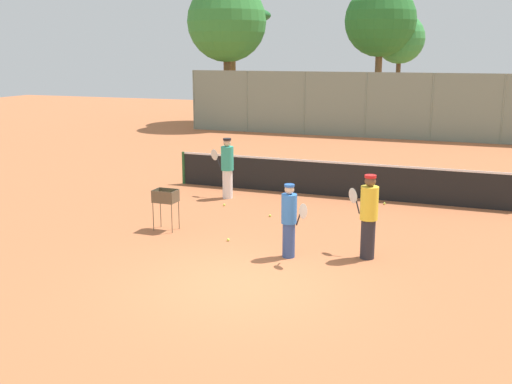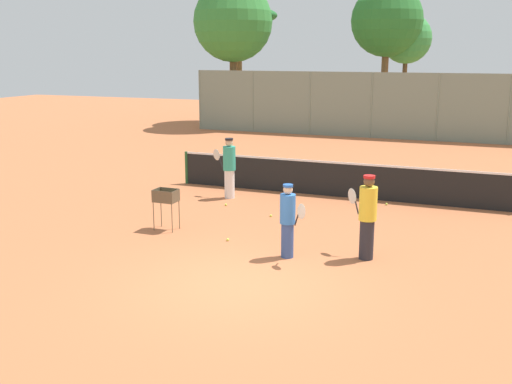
# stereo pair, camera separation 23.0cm
# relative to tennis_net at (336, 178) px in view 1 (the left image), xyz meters

# --- Properties ---
(ground_plane) EXTENTS (80.00, 80.00, 0.00)m
(ground_plane) POSITION_rel_tennis_net_xyz_m (0.00, -7.51, -0.56)
(ground_plane) COLOR #B7663D
(tennis_net) EXTENTS (10.38, 0.10, 1.07)m
(tennis_net) POSITION_rel_tennis_net_xyz_m (0.00, 0.00, 0.00)
(tennis_net) COLOR #26592D
(tennis_net) RESTS_ON ground_plane
(back_fence) EXTENTS (22.68, 0.08, 3.30)m
(back_fence) POSITION_rel_tennis_net_xyz_m (0.00, 13.16, 1.09)
(back_fence) COLOR gray
(back_fence) RESTS_ON ground_plane
(tree_0) EXTENTS (2.78, 2.78, 6.40)m
(tree_0) POSITION_rel_tennis_net_xyz_m (-0.70, 17.82, 4.41)
(tree_0) COLOR brown
(tree_0) RESTS_ON ground_plane
(tree_1) EXTENTS (4.66, 4.66, 6.99)m
(tree_1) POSITION_rel_tennis_net_xyz_m (-10.53, 16.98, 5.73)
(tree_1) COLOR brown
(tree_1) RESTS_ON ground_plane
(tree_2) EXTENTS (4.46, 4.46, 8.16)m
(tree_2) POSITION_rel_tennis_net_xyz_m (-9.91, 14.74, 5.34)
(tree_2) COLOR brown
(tree_2) RESTS_ON ground_plane
(tree_3) EXTENTS (3.89, 3.89, 7.89)m
(tree_3) POSITION_rel_tennis_net_xyz_m (-1.65, 16.79, 5.34)
(tree_3) COLOR brown
(tree_3) RESTS_ON ground_plane
(player_white_outfit) EXTENTS (0.76, 0.68, 1.80)m
(player_white_outfit) POSITION_rel_tennis_net_xyz_m (1.91, -5.23, 0.37)
(player_white_outfit) COLOR #26262D
(player_white_outfit) RESTS_ON ground_plane
(player_red_cap) EXTENTS (0.89, 0.48, 1.80)m
(player_red_cap) POSITION_rel_tennis_net_xyz_m (-2.99, -1.34, 0.38)
(player_red_cap) COLOR white
(player_red_cap) RESTS_ON ground_plane
(player_yellow_shirt) EXTENTS (0.73, 0.63, 1.59)m
(player_yellow_shirt) POSITION_rel_tennis_net_xyz_m (0.35, -5.76, 0.27)
(player_yellow_shirt) COLOR #334C8C
(player_yellow_shirt) RESTS_ON ground_plane
(ball_cart) EXTENTS (0.56, 0.41, 1.01)m
(ball_cart) POSITION_rel_tennis_net_xyz_m (-3.06, -4.91, 0.22)
(ball_cart) COLOR brown
(ball_cart) RESTS_ON ground_plane
(tennis_ball_0) EXTENTS (0.07, 0.07, 0.07)m
(tennis_ball_0) POSITION_rel_tennis_net_xyz_m (-1.30, -5.20, -0.53)
(tennis_ball_0) COLOR #D1E54C
(tennis_ball_0) RESTS_ON ground_plane
(tennis_ball_2) EXTENTS (0.07, 0.07, 0.07)m
(tennis_ball_2) POSITION_rel_tennis_net_xyz_m (-4.71, -2.36, -0.53)
(tennis_ball_2) COLOR #D1E54C
(tennis_ball_2) RESTS_ON ground_plane
(tennis_ball_3) EXTENTS (0.07, 0.07, 0.07)m
(tennis_ball_3) POSITION_rel_tennis_net_xyz_m (1.55, -0.49, -0.53)
(tennis_ball_3) COLOR #D1E54C
(tennis_ball_3) RESTS_ON ground_plane
(tennis_ball_4) EXTENTS (0.07, 0.07, 0.07)m
(tennis_ball_4) POSITION_rel_tennis_net_xyz_m (-2.69, -2.25, -0.53)
(tennis_ball_4) COLOR #D1E54C
(tennis_ball_4) RESTS_ON ground_plane
(tennis_ball_5) EXTENTS (0.07, 0.07, 0.07)m
(tennis_ball_5) POSITION_rel_tennis_net_xyz_m (-1.09, -2.88, -0.53)
(tennis_ball_5) COLOR #D1E54C
(tennis_ball_5) RESTS_ON ground_plane
(tennis_ball_6) EXTENTS (0.07, 0.07, 0.07)m
(tennis_ball_6) POSITION_rel_tennis_net_xyz_m (-3.20, -0.70, -0.53)
(tennis_ball_6) COLOR #D1E54C
(tennis_ball_6) RESTS_ON ground_plane
(parked_car) EXTENTS (4.20, 1.70, 1.60)m
(parked_car) POSITION_rel_tennis_net_xyz_m (-5.74, 17.94, 0.10)
(parked_car) COLOR #B2B7BC
(parked_car) RESTS_ON ground_plane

